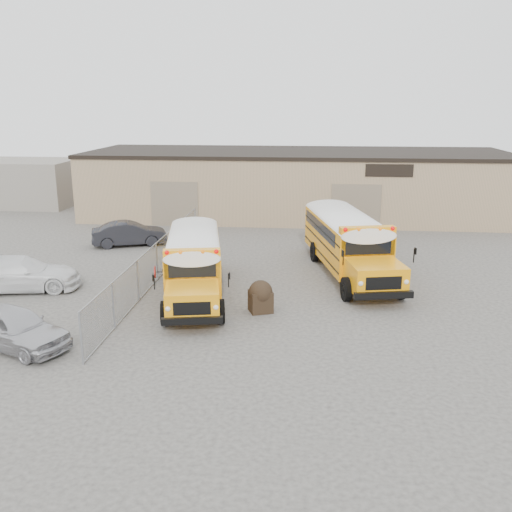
# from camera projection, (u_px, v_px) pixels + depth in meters

# --- Properties ---
(ground) EXTENTS (120.00, 120.00, 0.00)m
(ground) POSITION_uv_depth(u_px,v_px,m) (281.00, 306.00, 23.36)
(ground) COLOR #44423E
(ground) RESTS_ON ground
(warehouse) EXTENTS (30.20, 10.20, 4.67)m
(warehouse) POSITION_uv_depth(u_px,v_px,m) (297.00, 183.00, 41.95)
(warehouse) COLOR tan
(warehouse) RESTS_ON ground
(chainlink_fence) EXTENTS (0.07, 18.07, 1.81)m
(chainlink_fence) POSITION_uv_depth(u_px,v_px,m) (157.00, 262.00, 26.58)
(chainlink_fence) COLOR gray
(chainlink_fence) RESTS_ON ground
(distant_building_left) EXTENTS (8.00, 6.00, 3.60)m
(distant_building_left) POSITION_uv_depth(u_px,v_px,m) (25.00, 183.00, 46.10)
(distant_building_left) COLOR gray
(distant_building_left) RESTS_ON ground
(school_bus_left) EXTENTS (3.85, 9.33, 2.66)m
(school_bus_left) POSITION_uv_depth(u_px,v_px,m) (195.00, 231.00, 30.04)
(school_bus_left) COLOR #FF9F11
(school_bus_left) RESTS_ON ground
(school_bus_right) EXTENTS (4.50, 10.35, 2.94)m
(school_bus_right) POSITION_uv_depth(u_px,v_px,m) (320.00, 214.00, 33.55)
(school_bus_right) COLOR #FF9C0B
(school_bus_right) RESTS_ON ground
(tarp_bundle) EXTENTS (1.09, 1.04, 1.30)m
(tarp_bundle) POSITION_uv_depth(u_px,v_px,m) (261.00, 296.00, 22.60)
(tarp_bundle) COLOR black
(tarp_bundle) RESTS_ON ground
(car_silver) EXTENTS (4.57, 3.20, 1.44)m
(car_silver) POSITION_uv_depth(u_px,v_px,m) (13.00, 328.00, 19.26)
(car_silver) COLOR silver
(car_silver) RESTS_ON ground
(car_white) EXTENTS (5.54, 3.21, 1.51)m
(car_white) POSITION_uv_depth(u_px,v_px,m) (20.00, 274.00, 25.23)
(car_white) COLOR white
(car_white) RESTS_ON ground
(car_dark) EXTENTS (4.51, 2.85, 1.40)m
(car_dark) POSITION_uv_depth(u_px,v_px,m) (130.00, 234.00, 33.14)
(car_dark) COLOR black
(car_dark) RESTS_ON ground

